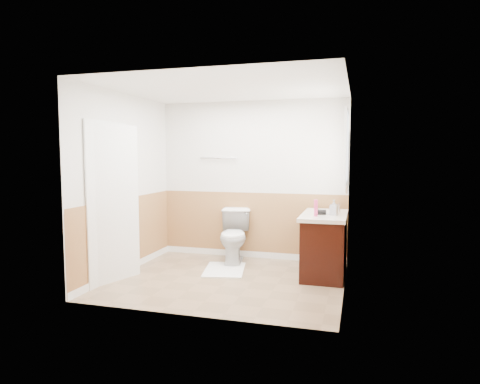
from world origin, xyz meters
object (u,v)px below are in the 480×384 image
(lotion_bottle, at_px, (316,208))
(vanity_cabinet, at_px, (325,246))
(toilet, at_px, (234,236))
(soap_dispenser, at_px, (334,207))
(bath_mat, at_px, (224,270))

(lotion_bottle, bearing_deg, vanity_cabinet, 71.23)
(toilet, bearing_deg, lotion_bottle, -36.23)
(vanity_cabinet, relative_size, soap_dispenser, 5.35)
(lotion_bottle, relative_size, soap_dispenser, 1.07)
(soap_dispenser, bearing_deg, toilet, 164.91)
(bath_mat, distance_m, vanity_cabinet, 1.46)
(vanity_cabinet, height_order, lotion_bottle, lotion_bottle)
(soap_dispenser, bearing_deg, bath_mat, -176.85)
(toilet, bearing_deg, bath_mat, -101.18)
(toilet, relative_size, lotion_bottle, 3.69)
(lotion_bottle, xyz_separation_m, soap_dispenser, (0.22, 0.20, -0.01))
(toilet, relative_size, bath_mat, 1.01)
(soap_dispenser, bearing_deg, vanity_cabinet, 140.76)
(bath_mat, relative_size, lotion_bottle, 3.64)
(toilet, xyz_separation_m, soap_dispenser, (1.51, -0.41, 0.55))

